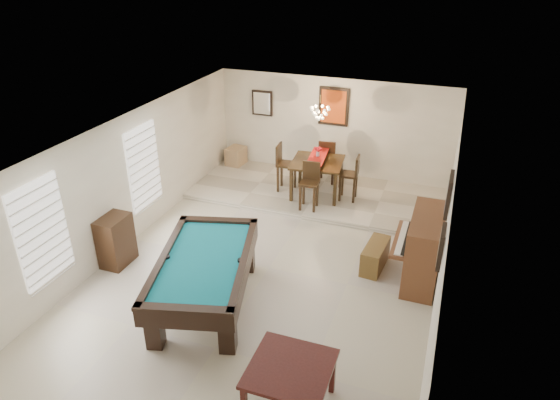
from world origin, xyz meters
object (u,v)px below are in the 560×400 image
Objects in this scene: pool_table at (205,282)px; dining_chair_north at (328,161)px; chandelier at (320,108)px; dining_chair_south at (309,187)px; corner_bench at (236,156)px; dining_chair_west at (287,168)px; apothecary_chest at (116,241)px; dining_chair_east at (349,178)px; upright_piano at (415,247)px; dining_table at (317,175)px; square_table at (290,388)px; flower_vase at (318,152)px; piano_bench at (375,256)px.

dining_chair_north reaches higher than pool_table.
dining_chair_south is at bearing -86.83° from chandelier.
dining_chair_south is 3.19m from corner_bench.
apothecary_chest is at bearing 147.98° from dining_chair_west.
apothecary_chest is at bearing -45.63° from dining_chair_east.
upright_piano is at bearing -44.97° from chandelier.
dining_table is at bearing 54.90° from apothecary_chest.
square_table is 6.23m from flower_vase.
square_table is at bearing -76.84° from flower_vase.
dining_chair_south is (0.66, 3.70, 0.21)m from pool_table.
dining_table is 0.60m from flower_vase.
apothecary_chest reaches higher than pool_table.
piano_bench is at bearing -53.27° from chandelier.
corner_bench is (-4.43, 3.44, 0.11)m from piano_bench.
dining_chair_west is 1.06× the size of dining_chair_east.
dining_table is 1.01× the size of dining_chair_west.
dining_chair_west is (-2.16, 5.99, 0.34)m from square_table.
square_table is 0.95× the size of dining_chair_east.
square_table is 5.43m from dining_chair_south.
dining_chair_east is at bearing 125.92° from upright_piano.
piano_bench is 0.81× the size of dining_chair_east.
dining_chair_east is at bearing -0.70° from flower_vase.
chandelier is (-0.05, -0.70, 1.52)m from dining_chair_north.
apothecary_chest is at bearing -92.18° from corner_bench.
dining_chair_north is at bearing 86.77° from flower_vase.
dining_table is 0.79m from dining_chair_north.
pool_table is at bearing 142.54° from square_table.
square_table is 8.09m from corner_bench.
dining_chair_south is at bearing -138.03° from dining_chair_west.
dining_chair_west reaches higher than dining_chair_north.
chandelier is (-2.55, 2.55, 1.57)m from upright_piano.
chandelier is at bearing 66.97° from pool_table.
flower_vase is at bearing 135.83° from upright_piano.
flower_vase reaches higher than dining_chair_south.
dining_chair_south is 1.78× the size of chandelier.
apothecary_chest is at bearing -125.10° from flower_vase.
apothecary_chest is 4.41m from dining_chair_west.
dining_chair_south is 1.09m from dining_chair_west.
dining_table is at bearing -85.27° from chandelier.
chandelier is at bearing 89.56° from dining_chair_south.
pool_table reaches higher than piano_bench.
dining_chair_north is at bearing -141.48° from dining_chair_east.
corner_bench is at bearing 142.14° from piano_bench.
corner_bench reaches higher than piano_bench.
corner_bench is 0.87× the size of chandelier.
chandelier reaches higher than corner_bench.
upright_piano is 1.42× the size of dining_chair_south.
piano_bench is at bearing 114.13° from dining_chair_north.
square_table is 0.68× the size of upright_piano.
dining_chair_east is at bearing 126.86° from dining_chair_north.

